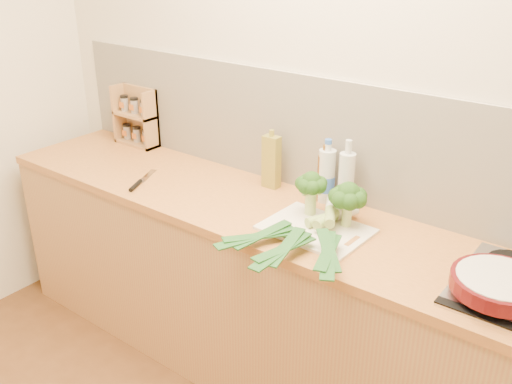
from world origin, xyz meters
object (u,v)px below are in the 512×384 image
chopping_board (316,229)px  chefs_knife (139,183)px  skillet (501,284)px  spice_rack (138,120)px

chopping_board → chefs_knife: (-0.93, -0.12, 0.00)m
chopping_board → skillet: 0.74m
chopping_board → chefs_knife: 0.94m
skillet → spice_rack: 2.14m
chefs_knife → skillet: bearing=-21.8°
chopping_board → spice_rack: size_ratio=1.26×
spice_rack → chefs_knife: bearing=-42.7°
chefs_knife → spice_rack: (-0.44, 0.41, 0.14)m
chefs_knife → skillet: (1.66, 0.06, 0.06)m
chefs_knife → spice_rack: 0.62m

